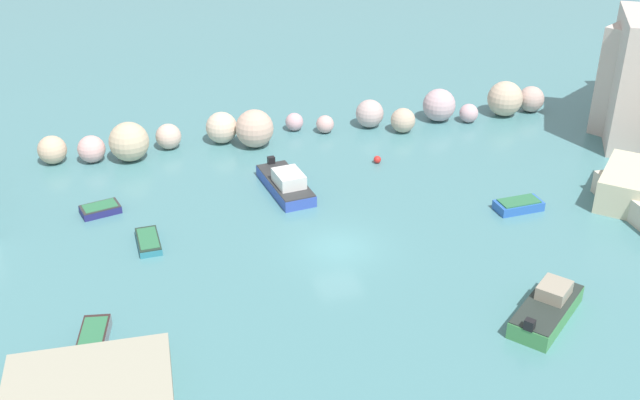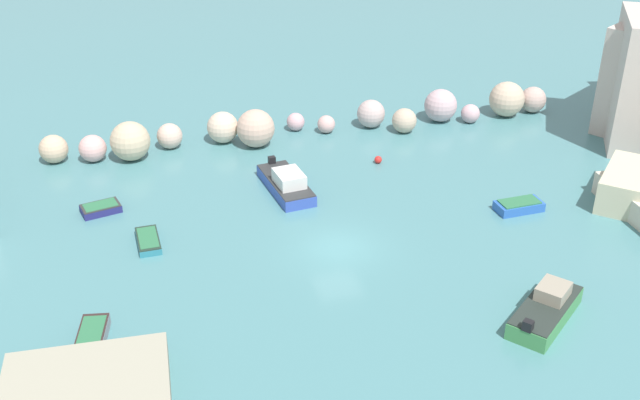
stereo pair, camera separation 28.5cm
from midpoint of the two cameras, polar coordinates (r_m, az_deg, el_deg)
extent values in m
plane|color=teal|center=(41.52, 1.53, -3.60)|extent=(160.00, 160.00, 0.00)
sphere|color=#D4B392|center=(53.68, -19.17, 3.63)|extent=(1.90, 1.90, 1.90)
sphere|color=beige|center=(53.07, -16.50, 3.73)|extent=(1.82, 1.82, 1.82)
sphere|color=#CBB593|center=(52.48, -13.87, 4.30)|extent=(2.65, 2.65, 2.65)
sphere|color=beige|center=(53.85, -11.04, 4.73)|extent=(1.76, 1.76, 1.76)
sphere|color=beige|center=(54.12, -7.14, 5.42)|extent=(2.21, 2.21, 2.21)
sphere|color=#CFAB95|center=(53.15, -4.69, 5.37)|extent=(2.65, 2.65, 2.65)
sphere|color=#D5A4AB|center=(55.85, -1.69, 5.87)|extent=(1.31, 1.31, 1.31)
sphere|color=#D6A8A2|center=(55.43, 0.62, 5.69)|extent=(1.29, 1.29, 1.29)
sphere|color=#C2A9A5|center=(56.42, 3.98, 6.46)|extent=(2.06, 2.06, 2.06)
sphere|color=#C6AD94|center=(55.76, 6.47, 5.93)|extent=(1.79, 1.79, 1.79)
sphere|color=#C8A8AE|center=(58.04, 9.15, 7.00)|extent=(2.44, 2.44, 2.44)
sphere|color=#CEA7AD|center=(58.31, 11.32, 6.36)|extent=(1.40, 1.40, 1.40)
sphere|color=beige|center=(59.98, 13.94, 7.34)|extent=(2.65, 2.65, 2.65)
sphere|color=#C4A59A|center=(61.37, 15.78, 7.24)|extent=(1.98, 1.98, 1.98)
cube|color=#A19D87|center=(33.20, -16.83, -13.25)|extent=(6.84, 4.67, 1.13)
sphere|color=red|center=(50.98, 4.53, 3.03)|extent=(0.51, 0.51, 0.51)
cube|color=teal|center=(42.78, -12.54, -3.03)|extent=(1.31, 2.78, 0.35)
cube|color=#203229|center=(42.67, -12.57, -2.79)|extent=(1.28, 2.72, 0.06)
cube|color=#2D7047|center=(42.67, -12.57, -2.78)|extent=(1.11, 2.36, 0.08)
cube|color=navy|center=(46.64, -15.91, -0.65)|extent=(2.48, 1.83, 0.42)
cube|color=#303030|center=(46.53, -15.95, -0.40)|extent=(2.43, 1.79, 0.06)
cube|color=#2D7047|center=(46.52, -15.95, -0.38)|extent=(2.10, 1.56, 0.08)
cube|color=blue|center=(46.57, 14.82, -0.46)|extent=(2.84, 1.50, 0.54)
cube|color=#2D7047|center=(46.43, 14.87, -0.12)|extent=(2.42, 1.27, 0.08)
cube|color=gray|center=(36.07, -16.50, -9.99)|extent=(1.71, 3.23, 0.55)
cube|color=#312221|center=(35.89, -16.57, -9.61)|extent=(1.67, 3.17, 0.06)
cube|color=#2D7047|center=(35.88, -16.57, -9.60)|extent=(1.45, 2.75, 0.08)
cube|color=#428C4D|center=(37.53, 16.70, -8.07)|extent=(4.96, 4.57, 0.84)
cube|color=#27302C|center=(37.27, 16.79, -7.51)|extent=(4.87, 4.48, 0.06)
cube|color=#9E937F|center=(37.67, 17.25, -6.57)|extent=(2.06, 2.02, 0.71)
cube|color=black|center=(35.35, 15.53, -9.04)|extent=(0.56, 0.57, 0.50)
cube|color=#324EB0|center=(47.31, -2.41, 1.10)|extent=(2.69, 5.70, 0.67)
cube|color=#2D2F30|center=(47.15, -2.42, 1.50)|extent=(2.64, 5.59, 0.06)
cube|color=silver|center=(46.41, -2.15, 1.60)|extent=(1.83, 2.26, 0.86)
cube|color=black|center=(49.26, -3.46, 2.99)|extent=(0.48, 0.41, 0.50)
camera|label=1|loc=(0.14, -89.82, 0.10)|focal=42.77mm
camera|label=2|loc=(0.14, 90.18, -0.10)|focal=42.77mm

